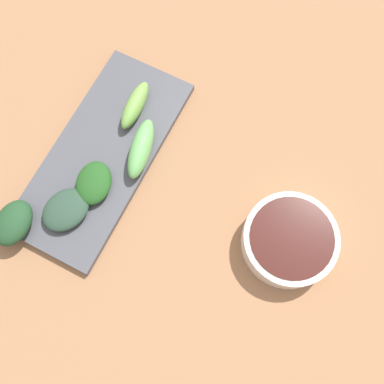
{
  "coord_description": "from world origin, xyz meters",
  "views": [
    {
      "loc": [
        -0.08,
        0.13,
        0.6
      ],
      "look_at": [
        -0.0,
        -0.02,
        0.05
      ],
      "focal_mm": 40.6,
      "sensor_mm": 36.0,
      "label": 1
    }
  ],
  "objects": [
    {
      "name": "broccoli_stalk_4",
      "position": [
        0.09,
        -0.05,
        0.05
      ],
      "size": [
        0.05,
        0.09,
        0.03
      ],
      "primitive_type": "ellipsoid",
      "rotation": [
        0.0,
        0.0,
        0.23
      ],
      "color": "#65AE5B",
      "rests_on": "serving_plate"
    },
    {
      "name": "serving_plate",
      "position": [
        0.14,
        -0.02,
        0.03
      ],
      "size": [
        0.13,
        0.31,
        0.01
      ],
      "primitive_type": "cube",
      "color": "#4A4C53",
      "rests_on": "tabletop"
    },
    {
      "name": "broccoli_leafy_0",
      "position": [
        0.19,
        0.12,
        0.05
      ],
      "size": [
        0.05,
        0.07,
        0.03
      ],
      "primitive_type": "ellipsoid",
      "rotation": [
        0.0,
        0.0,
        0.07
      ],
      "color": "#204626",
      "rests_on": "serving_plate"
    },
    {
      "name": "tabletop",
      "position": [
        0.0,
        0.0,
        0.01
      ],
      "size": [
        2.1,
        2.1,
        0.02
      ],
      "primitive_type": "cube",
      "color": "#9A6C49",
      "rests_on": "ground"
    },
    {
      "name": "broccoli_leafy_3",
      "position": [
        0.14,
        0.07,
        0.04
      ],
      "size": [
        0.07,
        0.08,
        0.02
      ],
      "primitive_type": "ellipsoid",
      "rotation": [
        0.0,
        0.0,
        -0.35
      ],
      "color": "#2B4535",
      "rests_on": "serving_plate"
    },
    {
      "name": "broccoli_leafy_2",
      "position": [
        0.12,
        0.02,
        0.04
      ],
      "size": [
        0.06,
        0.07,
        0.02
      ],
      "primitive_type": "ellipsoid",
      "rotation": [
        0.0,
        0.0,
        0.3
      ],
      "color": "#21521E",
      "rests_on": "serving_plate"
    },
    {
      "name": "sauce_bowl",
      "position": [
        -0.14,
        -0.02,
        0.04
      ],
      "size": [
        0.12,
        0.12,
        0.04
      ],
      "color": "silver",
      "rests_on": "tabletop"
    },
    {
      "name": "broccoli_stalk_1",
      "position": [
        0.13,
        -0.1,
        0.05
      ],
      "size": [
        0.03,
        0.08,
        0.03
      ],
      "primitive_type": "ellipsoid",
      "rotation": [
        0.0,
        0.0,
        0.08
      ],
      "color": "#71A848",
      "rests_on": "serving_plate"
    }
  ]
}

